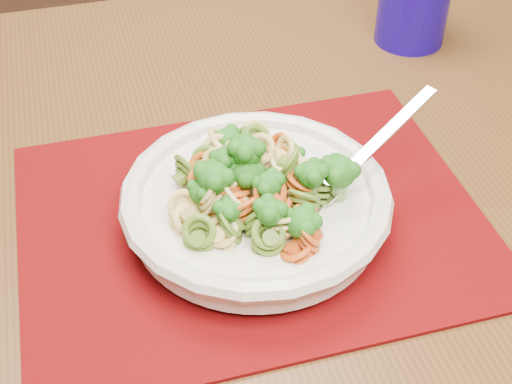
{
  "coord_description": "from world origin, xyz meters",
  "views": [
    {
      "loc": [
        -0.04,
        -0.33,
        1.15
      ],
      "look_at": [
        -0.08,
        0.13,
        0.74
      ],
      "focal_mm": 50.0,
      "sensor_mm": 36.0,
      "label": 1
    }
  ],
  "objects": [
    {
      "name": "pasta_broccoli_heap",
      "position": [
        -0.08,
        0.13,
        0.75
      ],
      "size": [
        0.2,
        0.2,
        0.06
      ],
      "primitive_type": null,
      "color": "tan",
      "rests_on": "pasta_bowl"
    },
    {
      "name": "tumbler",
      "position": [
        0.08,
        0.48,
        0.75
      ],
      "size": [
        0.08,
        0.08,
        0.11
      ],
      "primitive_type": "cylinder",
      "color": "#120572",
      "rests_on": "dining_table"
    },
    {
      "name": "placemat",
      "position": [
        -0.09,
        0.14,
        0.7
      ],
      "size": [
        0.49,
        0.44,
        0.0
      ],
      "primitive_type": "cube",
      "rotation": [
        0.0,
        0.0,
        0.35
      ],
      "color": "#570306",
      "rests_on": "dining_table"
    },
    {
      "name": "fork",
      "position": [
        -0.02,
        0.13,
        0.75
      ],
      "size": [
        0.14,
        0.15,
        0.08
      ],
      "primitive_type": null,
      "rotation": [
        0.0,
        -0.35,
        0.8
      ],
      "color": "silver",
      "rests_on": "pasta_bowl"
    },
    {
      "name": "dining_table",
      "position": [
        -0.05,
        0.2,
        0.6
      ],
      "size": [
        1.53,
        1.25,
        0.7
      ],
      "rotation": [
        0.0,
        0.0,
        0.35
      ],
      "color": "#4D2E15",
      "rests_on": "ground"
    },
    {
      "name": "pasta_bowl",
      "position": [
        -0.08,
        0.13,
        0.73
      ],
      "size": [
        0.24,
        0.24,
        0.05
      ],
      "color": "beige",
      "rests_on": "placemat"
    }
  ]
}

